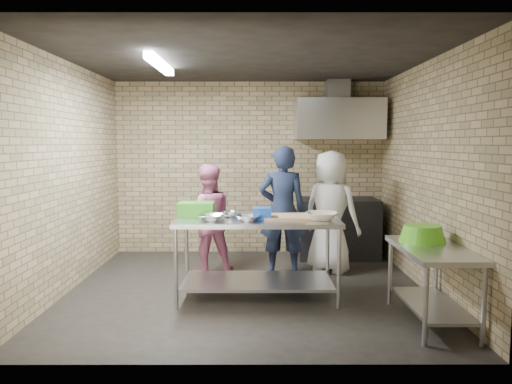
# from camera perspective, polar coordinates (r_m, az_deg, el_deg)

# --- Properties ---
(floor) EXTENTS (4.20, 4.20, 0.00)m
(floor) POSITION_cam_1_polar(r_m,az_deg,el_deg) (5.93, -0.98, -11.32)
(floor) COLOR black
(floor) RESTS_ON ground
(ceiling) EXTENTS (4.20, 4.20, 0.00)m
(ceiling) POSITION_cam_1_polar(r_m,az_deg,el_deg) (5.75, -1.03, 15.35)
(ceiling) COLOR black
(ceiling) RESTS_ON ground
(back_wall) EXTENTS (4.20, 0.06, 2.70)m
(back_wall) POSITION_cam_1_polar(r_m,az_deg,el_deg) (7.68, -0.77, 2.84)
(back_wall) COLOR tan
(back_wall) RESTS_ON ground
(front_wall) EXTENTS (4.20, 0.06, 2.70)m
(front_wall) POSITION_cam_1_polar(r_m,az_deg,el_deg) (3.69, -1.50, -0.35)
(front_wall) COLOR tan
(front_wall) RESTS_ON ground
(left_wall) EXTENTS (0.06, 4.00, 2.70)m
(left_wall) POSITION_cam_1_polar(r_m,az_deg,el_deg) (6.09, -21.18, 1.68)
(left_wall) COLOR tan
(left_wall) RESTS_ON ground
(right_wall) EXTENTS (0.06, 4.00, 2.70)m
(right_wall) POSITION_cam_1_polar(r_m,az_deg,el_deg) (6.03, 19.39, 1.70)
(right_wall) COLOR tan
(right_wall) RESTS_ON ground
(prep_table) EXTENTS (1.81, 0.91, 0.91)m
(prep_table) POSITION_cam_1_polar(r_m,az_deg,el_deg) (5.53, 0.16, -7.71)
(prep_table) COLOR #AFB1B6
(prep_table) RESTS_ON floor
(side_counter) EXTENTS (0.60, 1.20, 0.75)m
(side_counter) POSITION_cam_1_polar(r_m,az_deg,el_deg) (5.07, 19.96, -10.25)
(side_counter) COLOR silver
(side_counter) RESTS_ON floor
(stove) EXTENTS (1.20, 0.70, 0.90)m
(stove) POSITION_cam_1_polar(r_m,az_deg,el_deg) (7.54, 9.55, -4.19)
(stove) COLOR black
(stove) RESTS_ON floor
(range_hood) EXTENTS (1.30, 0.60, 0.60)m
(range_hood) POSITION_cam_1_polar(r_m,az_deg,el_deg) (7.48, 9.70, 8.42)
(range_hood) COLOR silver
(range_hood) RESTS_ON back_wall
(hood_duct) EXTENTS (0.35, 0.30, 0.30)m
(hood_duct) POSITION_cam_1_polar(r_m,az_deg,el_deg) (7.67, 9.57, 11.73)
(hood_duct) COLOR #A5A8AD
(hood_duct) RESTS_ON back_wall
(wall_shelf) EXTENTS (0.80, 0.20, 0.04)m
(wall_shelf) POSITION_cam_1_polar(r_m,az_deg,el_deg) (7.72, 11.65, 6.97)
(wall_shelf) COLOR #3F2B19
(wall_shelf) RESTS_ON back_wall
(fluorescent_fixture) EXTENTS (0.10, 1.25, 0.08)m
(fluorescent_fixture) POSITION_cam_1_polar(r_m,az_deg,el_deg) (5.84, -11.21, 14.49)
(fluorescent_fixture) COLOR white
(fluorescent_fixture) RESTS_ON ceiling
(green_crate) EXTENTS (0.40, 0.30, 0.16)m
(green_crate) POSITION_cam_1_polar(r_m,az_deg,el_deg) (5.59, -7.04, -2.04)
(green_crate) COLOR #329B1C
(green_crate) RESTS_ON prep_table
(blue_tub) EXTENTS (0.20, 0.20, 0.13)m
(blue_tub) POSITION_cam_1_polar(r_m,az_deg,el_deg) (5.34, 0.70, -2.54)
(blue_tub) COLOR #174BB2
(blue_tub) RESTS_ON prep_table
(cutting_board) EXTENTS (0.55, 0.42, 0.03)m
(cutting_board) POSITION_cam_1_polar(r_m,az_deg,el_deg) (5.44, 3.86, -2.93)
(cutting_board) COLOR tan
(cutting_board) RESTS_ON prep_table
(mixing_bowl_a) EXTENTS (0.33, 0.33, 0.07)m
(mixing_bowl_a) POSITION_cam_1_polar(r_m,az_deg,el_deg) (5.26, -5.29, -3.02)
(mixing_bowl_a) COLOR #B1B3B8
(mixing_bowl_a) RESTS_ON prep_table
(mixing_bowl_b) EXTENTS (0.25, 0.25, 0.07)m
(mixing_bowl_b) POSITION_cam_1_polar(r_m,az_deg,el_deg) (5.50, -2.97, -2.63)
(mixing_bowl_b) COLOR silver
(mixing_bowl_b) RESTS_ON prep_table
(mixing_bowl_c) EXTENTS (0.30, 0.30, 0.06)m
(mixing_bowl_c) POSITION_cam_1_polar(r_m,az_deg,el_deg) (5.22, -0.93, -3.09)
(mixing_bowl_c) COLOR #B6B9BD
(mixing_bowl_c) RESTS_ON prep_table
(ceramic_bowl) EXTENTS (0.40, 0.40, 0.09)m
(ceramic_bowl) POSITION_cam_1_polar(r_m,az_deg,el_deg) (5.34, 7.71, -2.83)
(ceramic_bowl) COLOR beige
(ceramic_bowl) RESTS_ON prep_table
(green_basin) EXTENTS (0.46, 0.46, 0.17)m
(green_basin) POSITION_cam_1_polar(r_m,az_deg,el_deg) (5.19, 18.98, -4.63)
(green_basin) COLOR #59C626
(green_basin) RESTS_ON side_counter
(bottle_red) EXTENTS (0.07, 0.07, 0.18)m
(bottle_red) POSITION_cam_1_polar(r_m,az_deg,el_deg) (7.68, 9.82, 7.83)
(bottle_red) COLOR #B22619
(bottle_red) RESTS_ON wall_shelf
(bottle_green) EXTENTS (0.06, 0.06, 0.15)m
(bottle_green) POSITION_cam_1_polar(r_m,az_deg,el_deg) (7.75, 12.76, 7.64)
(bottle_green) COLOR green
(bottle_green) RESTS_ON wall_shelf
(man_navy) EXTENTS (0.64, 0.43, 1.71)m
(man_navy) POSITION_cam_1_polar(r_m,az_deg,el_deg) (6.42, 3.14, -2.19)
(man_navy) COLOR #141C33
(man_navy) RESTS_ON floor
(woman_pink) EXTENTS (0.83, 0.72, 1.47)m
(woman_pink) POSITION_cam_1_polar(r_m,az_deg,el_deg) (6.51, -5.77, -3.18)
(woman_pink) COLOR #D06E98
(woman_pink) RESTS_ON floor
(woman_white) EXTENTS (0.96, 0.89, 1.64)m
(woman_white) POSITION_cam_1_polar(r_m,az_deg,el_deg) (6.63, 8.78, -2.29)
(woman_white) COLOR silver
(woman_white) RESTS_ON floor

